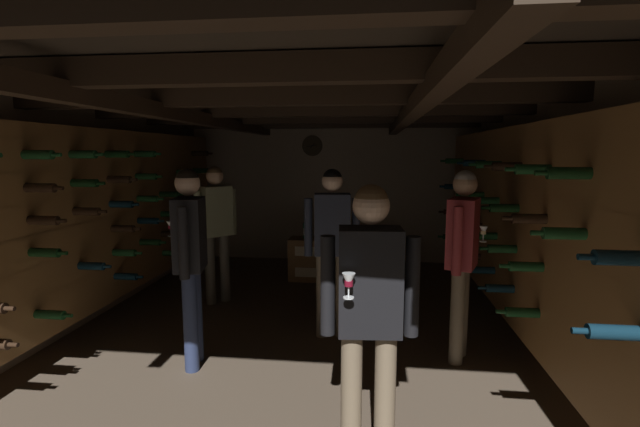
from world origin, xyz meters
The scene contains 9 objects.
ground_plane centered at (0.00, 0.00, 0.00)m, with size 8.40×8.40×0.00m, color brown.
room_shell centered at (0.00, 0.27, 1.43)m, with size 4.72×6.52×2.41m.
wine_crate_stack centered at (-0.18, 1.99, 0.30)m, with size 0.52×0.35×0.60m.
display_bottle centered at (-0.21, 2.00, 0.74)m, with size 0.08×0.08×0.35m.
person_host_center centered at (0.34, 0.06, 1.00)m, with size 0.54×0.26×1.66m.
person_guest_far_left centered at (-1.12, 0.90, 1.00)m, with size 0.40×0.41×1.65m.
person_guest_mid_right centered at (1.49, -0.30, 1.01)m, with size 0.33×0.51×1.66m.
person_guest_near_right centered at (0.71, -1.77, 0.99)m, with size 0.54×0.34×1.65m.
person_guest_mid_left centered at (-0.78, -0.68, 1.02)m, with size 0.37×0.53×1.68m.
Camera 1 is at (0.71, -4.13, 1.81)m, focal length 24.87 mm.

